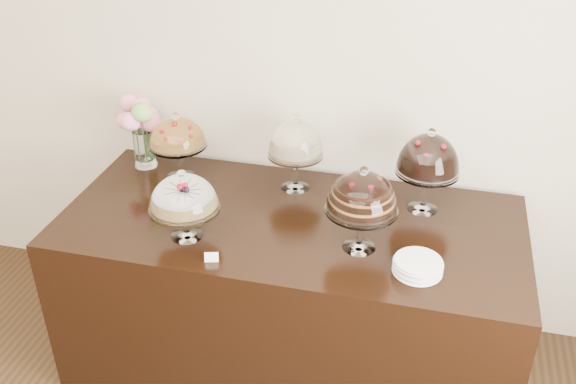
% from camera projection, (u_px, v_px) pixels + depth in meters
% --- Properties ---
extents(wall_back, '(5.00, 0.04, 3.00)m').
position_uv_depth(wall_back, '(259.00, 56.00, 3.28)').
color(wall_back, beige).
rests_on(wall_back, ground).
extents(display_counter, '(2.20, 1.00, 0.90)m').
position_uv_depth(display_counter, '(290.00, 293.00, 3.29)').
color(display_counter, black).
rests_on(display_counter, ground).
extents(cake_stand_sugar_sponge, '(0.32, 0.32, 0.34)m').
position_uv_depth(cake_stand_sugar_sponge, '(183.00, 196.00, 2.83)').
color(cake_stand_sugar_sponge, white).
rests_on(cake_stand_sugar_sponge, display_counter).
extents(cake_stand_choco_layer, '(0.32, 0.32, 0.41)m').
position_uv_depth(cake_stand_choco_layer, '(362.00, 195.00, 2.72)').
color(cake_stand_choco_layer, white).
rests_on(cake_stand_choco_layer, display_counter).
extents(cake_stand_cheesecake, '(0.28, 0.28, 0.41)m').
position_uv_depth(cake_stand_cheesecake, '(296.00, 141.00, 3.19)').
color(cake_stand_cheesecake, white).
rests_on(cake_stand_cheesecake, display_counter).
extents(cake_stand_dark_choco, '(0.31, 0.31, 0.43)m').
position_uv_depth(cake_stand_dark_choco, '(429.00, 157.00, 3.00)').
color(cake_stand_dark_choco, white).
rests_on(cake_stand_dark_choco, display_counter).
extents(cake_stand_fruit_tart, '(0.30, 0.30, 0.37)m').
position_uv_depth(cake_stand_fruit_tart, '(177.00, 135.00, 3.31)').
color(cake_stand_fruit_tart, white).
rests_on(cake_stand_fruit_tart, display_counter).
extents(flower_vase, '(0.24, 0.27, 0.40)m').
position_uv_depth(flower_vase, '(141.00, 123.00, 3.41)').
color(flower_vase, white).
rests_on(flower_vase, display_counter).
extents(plate_stack, '(0.20, 0.20, 0.06)m').
position_uv_depth(plate_stack, '(418.00, 266.00, 2.69)').
color(plate_stack, white).
rests_on(plate_stack, display_counter).
extents(price_card_left, '(0.06, 0.03, 0.04)m').
position_uv_depth(price_card_left, '(211.00, 257.00, 2.76)').
color(price_card_left, white).
rests_on(price_card_left, display_counter).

